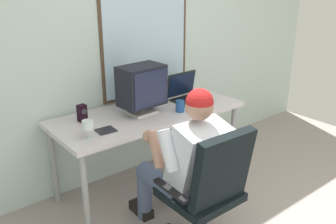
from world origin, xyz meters
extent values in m
cube|color=silver|center=(0.00, 2.22, 1.35)|extent=(5.25, 0.06, 2.71)
cube|color=#4C3828|center=(0.11, 2.19, 1.41)|extent=(0.99, 0.01, 1.30)
cube|color=silver|center=(0.11, 2.18, 1.41)|extent=(0.93, 0.02, 1.24)
cylinder|color=#939596|center=(-0.94, 1.51, 0.36)|extent=(0.05, 0.05, 0.71)
cylinder|color=#939596|center=(0.66, 1.51, 0.36)|extent=(0.05, 0.05, 0.71)
cylinder|color=#939596|center=(-0.94, 2.10, 0.36)|extent=(0.05, 0.05, 0.71)
cylinder|color=#939596|center=(0.66, 2.10, 0.36)|extent=(0.05, 0.05, 0.71)
cube|color=silver|center=(-0.14, 1.80, 0.73)|extent=(1.73, 0.72, 0.04)
cylinder|color=#3F3F44|center=(-0.33, 0.94, 0.21)|extent=(0.05, 0.05, 0.37)
cube|color=black|center=(-0.33, 0.94, 0.41)|extent=(0.48, 0.48, 0.06)
cube|color=black|center=(-0.34, 0.73, 0.70)|extent=(0.46, 0.16, 0.53)
cube|color=black|center=(-0.07, 0.93, 0.54)|extent=(0.06, 0.34, 0.02)
cube|color=black|center=(-0.59, 0.95, 0.54)|extent=(0.06, 0.34, 0.02)
cylinder|color=#434F6D|center=(-0.16, 1.19, 0.44)|extent=(0.17, 0.46, 0.15)
cylinder|color=#434F6D|center=(-0.15, 1.42, 0.22)|extent=(0.12, 0.12, 0.44)
cube|color=black|center=(-0.15, 1.48, 0.04)|extent=(0.11, 0.24, 0.08)
cylinder|color=#434F6D|center=(-0.48, 1.20, 0.44)|extent=(0.17, 0.46, 0.15)
cylinder|color=#434F6D|center=(-0.47, 1.43, 0.22)|extent=(0.12, 0.12, 0.44)
cube|color=black|center=(-0.47, 1.49, 0.04)|extent=(0.11, 0.24, 0.08)
cube|color=silver|center=(-0.33, 0.97, 0.70)|extent=(0.39, 0.35, 0.54)
sphere|color=#AB7862|center=(-0.33, 0.97, 1.07)|extent=(0.19, 0.19, 0.19)
sphere|color=red|center=(-0.33, 0.97, 1.10)|extent=(0.19, 0.19, 0.19)
cylinder|color=silver|center=(-0.11, 1.01, 0.80)|extent=(0.10, 0.23, 0.28)
cylinder|color=#AB7862|center=(-0.10, 1.10, 0.66)|extent=(0.08, 0.16, 0.27)
sphere|color=#AB7862|center=(-0.10, 1.14, 0.63)|extent=(0.09, 0.09, 0.09)
cylinder|color=silver|center=(-0.55, 1.03, 0.80)|extent=(0.10, 0.20, 0.29)
cylinder|color=#AB7862|center=(-0.54, 1.17, 0.75)|extent=(0.08, 0.17, 0.27)
sphere|color=#AB7862|center=(-0.54, 1.26, 0.81)|extent=(0.09, 0.09, 0.09)
cube|color=beige|center=(-0.22, 1.80, 0.76)|extent=(0.24, 0.20, 0.02)
cylinder|color=beige|center=(-0.22, 1.80, 0.80)|extent=(0.04, 0.04, 0.06)
cube|color=black|center=(-0.22, 1.80, 1.00)|extent=(0.40, 0.27, 0.35)
cube|color=#191E38|center=(-0.21, 1.68, 1.00)|extent=(0.34, 0.03, 0.31)
cube|color=black|center=(0.34, 1.79, 0.76)|extent=(0.35, 0.26, 0.02)
cube|color=black|center=(0.34, 1.79, 0.77)|extent=(0.32, 0.23, 0.00)
cube|color=black|center=(0.34, 1.94, 0.89)|extent=(0.35, 0.06, 0.24)
cube|color=#0F1933|center=(0.34, 1.93, 0.89)|extent=(0.32, 0.05, 0.21)
cylinder|color=silver|center=(-0.83, 1.61, 0.76)|extent=(0.07, 0.07, 0.00)
cylinder|color=silver|center=(-0.83, 1.61, 0.79)|extent=(0.01, 0.01, 0.07)
cylinder|color=silver|center=(-0.83, 1.61, 0.86)|extent=(0.09, 0.09, 0.06)
cylinder|color=#510D17|center=(-0.83, 1.61, 0.84)|extent=(0.08, 0.08, 0.02)
cube|color=black|center=(-0.71, 1.95, 0.82)|extent=(0.07, 0.07, 0.14)
cylinder|color=#333338|center=(-0.71, 1.92, 0.85)|extent=(0.05, 0.01, 0.05)
cube|color=black|center=(-0.66, 1.65, 0.76)|extent=(0.15, 0.13, 0.01)
cylinder|color=navy|center=(0.06, 1.62, 0.80)|extent=(0.08, 0.08, 0.10)
camera|label=1|loc=(-1.91, -0.68, 1.89)|focal=39.24mm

